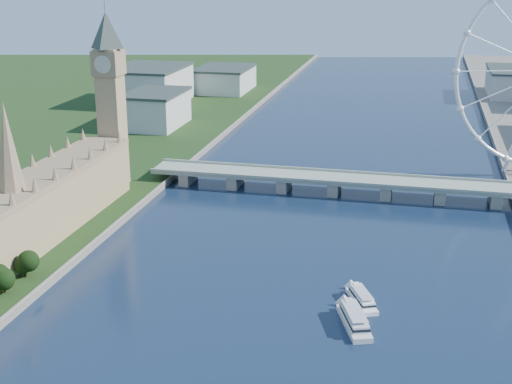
% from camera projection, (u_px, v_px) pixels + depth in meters
% --- Properties ---
extents(parliament_range, '(24.00, 200.00, 70.00)m').
position_uv_depth(parliament_range, '(16.00, 221.00, 319.95)').
color(parliament_range, tan).
rests_on(parliament_range, ground).
extents(big_ben, '(20.02, 20.02, 110.00)m').
position_uv_depth(big_ben, '(109.00, 78.00, 404.98)').
color(big_ben, tan).
rests_on(big_ben, ground).
extents(westminster_bridge, '(220.00, 22.00, 9.50)m').
position_uv_depth(westminster_bridge, '(335.00, 182.00, 416.44)').
color(westminster_bridge, gray).
rests_on(westminster_bridge, ground).
extents(city_skyline, '(505.00, 280.00, 32.00)m').
position_uv_depth(city_skyline, '(414.00, 91.00, 645.55)').
color(city_skyline, beige).
rests_on(city_skyline, ground).
extents(tour_boat_near, '(16.52, 26.16, 5.65)m').
position_uv_depth(tour_boat_near, '(361.00, 303.00, 284.05)').
color(tour_boat_near, white).
rests_on(tour_boat_near, ground).
extents(tour_boat_far, '(17.63, 31.24, 6.72)m').
position_uv_depth(tour_boat_far, '(354.00, 326.00, 266.76)').
color(tour_boat_far, silver).
rests_on(tour_boat_far, ground).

